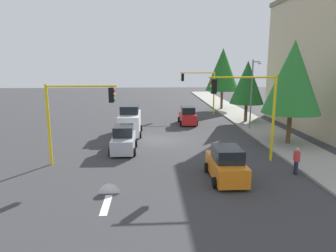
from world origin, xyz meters
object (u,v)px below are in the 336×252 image
(traffic_signal_far_left, at_px, (200,84))
(tree_roadside_near, at_px, (293,77))
(traffic_signal_near_right, at_px, (76,108))
(traffic_signal_near_left, at_px, (249,101))
(car_red, at_px, (188,116))
(tree_roadside_mid, at_px, (247,82))
(car_silver, at_px, (124,140))
(car_orange, at_px, (226,165))
(pedestrian_crossing, at_px, (296,160))
(street_lamp_curbside, at_px, (253,87))
(tree_roadside_far, at_px, (223,70))
(delivery_van_white, at_px, (130,121))

(traffic_signal_far_left, height_order, tree_roadside_near, tree_roadside_near)
(traffic_signal_near_right, height_order, tree_roadside_near, tree_roadside_near)
(traffic_signal_near_left, relative_size, car_red, 1.58)
(tree_roadside_mid, xyz_separation_m, car_silver, (11.10, -12.92, -3.65))
(traffic_signal_near_left, xyz_separation_m, car_red, (-13.40, -2.47, -3.27))
(traffic_signal_far_left, height_order, car_red, traffic_signal_far_left)
(car_silver, height_order, car_red, same)
(car_orange, relative_size, pedestrian_crossing, 2.35)
(traffic_signal_near_right, distance_m, car_orange, 10.19)
(traffic_signal_near_left, relative_size, pedestrian_crossing, 3.47)
(traffic_signal_near_right, bearing_deg, tree_roadside_near, 103.91)
(street_lamp_curbside, relative_size, car_silver, 1.80)
(tree_roadside_far, relative_size, car_orange, 2.19)
(tree_roadside_mid, bearing_deg, car_red, -84.95)
(traffic_signal_near_left, relative_size, tree_roadside_near, 0.70)
(tree_roadside_far, bearing_deg, pedestrian_crossing, -3.25)
(tree_roadside_far, distance_m, pedestrian_crossing, 27.23)
(traffic_signal_near_left, relative_size, car_orange, 1.48)
(street_lamp_curbside, xyz_separation_m, car_orange, (12.95, -5.67, -3.45))
(delivery_van_white, bearing_deg, tree_roadside_mid, 112.58)
(tree_roadside_mid, height_order, pedestrian_crossing, tree_roadside_mid)
(traffic_signal_near_right, xyz_separation_m, car_silver, (-2.90, 2.73, -2.92))
(delivery_van_white, bearing_deg, tree_roadside_near, 70.63)
(car_red, relative_size, pedestrian_crossing, 2.19)
(car_red, bearing_deg, traffic_signal_far_left, 159.82)
(street_lamp_curbside, height_order, car_red, street_lamp_curbside)
(car_red, bearing_deg, car_silver, -30.44)
(traffic_signal_near_left, bearing_deg, delivery_van_white, -135.47)
(traffic_signal_near_left, xyz_separation_m, tree_roadside_mid, (-14.00, 4.27, 0.38))
(traffic_signal_near_right, height_order, tree_roadside_mid, tree_roadside_mid)
(street_lamp_curbside, xyz_separation_m, car_red, (-3.79, -5.94, -3.45))
(traffic_signal_near_left, distance_m, car_red, 14.02)
(tree_roadside_near, relative_size, car_orange, 2.12)
(street_lamp_curbside, bearing_deg, tree_roadside_far, 178.81)
(tree_roadside_far, bearing_deg, car_orange, -12.32)
(tree_roadside_far, bearing_deg, traffic_signal_near_right, -32.26)
(car_red, bearing_deg, traffic_signal_near_right, -33.60)
(tree_roadside_mid, height_order, car_red, tree_roadside_mid)
(tree_roadside_mid, distance_m, delivery_van_white, 14.24)
(tree_roadside_far, height_order, pedestrian_crossing, tree_roadside_far)
(traffic_signal_near_right, xyz_separation_m, car_orange, (3.34, 9.18, -2.91))
(tree_roadside_far, xyz_separation_m, tree_roadside_near, (20.00, 1.00, -0.17))
(tree_roadside_far, xyz_separation_m, car_red, (10.60, -6.24, -4.85))
(street_lamp_curbside, relative_size, delivery_van_white, 1.46)
(traffic_signal_far_left, xyz_separation_m, street_lamp_curbside, (10.39, 3.52, 0.40))
(tree_roadside_far, bearing_deg, traffic_signal_near_left, -8.92)
(traffic_signal_far_left, distance_m, tree_roadside_near, 16.79)
(car_orange, height_order, pedestrian_crossing, car_orange)
(traffic_signal_near_right, bearing_deg, tree_roadside_far, 147.74)
(traffic_signal_far_left, height_order, delivery_van_white, traffic_signal_far_left)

